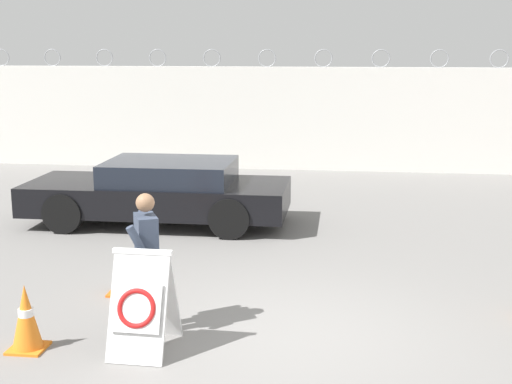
{
  "coord_description": "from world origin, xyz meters",
  "views": [
    {
      "loc": [
        0.64,
        -7.64,
        3.29
      ],
      "look_at": [
        -0.62,
        2.21,
        1.22
      ],
      "focal_mm": 50.0,
      "sensor_mm": 36.0,
      "label": 1
    }
  ],
  "objects_px": {
    "traffic_cone_far": "(122,271)",
    "parked_car_front_coupe": "(161,191)",
    "barricade_sign": "(142,302)",
    "security_guard": "(147,257)",
    "traffic_cone_near": "(26,318)"
  },
  "relations": [
    {
      "from": "security_guard",
      "to": "traffic_cone_far",
      "type": "bearing_deg",
      "value": -175.12
    },
    {
      "from": "security_guard",
      "to": "traffic_cone_far",
      "type": "relative_size",
      "value": 2.57
    },
    {
      "from": "barricade_sign",
      "to": "security_guard",
      "type": "xyz_separation_m",
      "value": [
        -0.1,
        0.53,
        0.34
      ]
    },
    {
      "from": "security_guard",
      "to": "parked_car_front_coupe",
      "type": "xyz_separation_m",
      "value": [
        -1.15,
        4.97,
        -0.28
      ]
    },
    {
      "from": "barricade_sign",
      "to": "traffic_cone_near",
      "type": "relative_size",
      "value": 1.53
    },
    {
      "from": "traffic_cone_far",
      "to": "security_guard",
      "type": "bearing_deg",
      "value": -59.8
    },
    {
      "from": "barricade_sign",
      "to": "parked_car_front_coupe",
      "type": "height_order",
      "value": "parked_car_front_coupe"
    },
    {
      "from": "traffic_cone_near",
      "to": "barricade_sign",
      "type": "bearing_deg",
      "value": 5.84
    },
    {
      "from": "traffic_cone_far",
      "to": "parked_car_front_coupe",
      "type": "height_order",
      "value": "parked_car_front_coupe"
    },
    {
      "from": "security_guard",
      "to": "traffic_cone_far",
      "type": "height_order",
      "value": "security_guard"
    },
    {
      "from": "barricade_sign",
      "to": "parked_car_front_coupe",
      "type": "relative_size",
      "value": 0.24
    },
    {
      "from": "security_guard",
      "to": "traffic_cone_far",
      "type": "xyz_separation_m",
      "value": [
        -0.69,
        1.19,
        -0.59
      ]
    },
    {
      "from": "barricade_sign",
      "to": "traffic_cone_far",
      "type": "relative_size",
      "value": 1.78
    },
    {
      "from": "traffic_cone_near",
      "to": "security_guard",
      "type": "bearing_deg",
      "value": 29.41
    },
    {
      "from": "traffic_cone_far",
      "to": "barricade_sign",
      "type": "bearing_deg",
      "value": -65.42
    }
  ]
}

